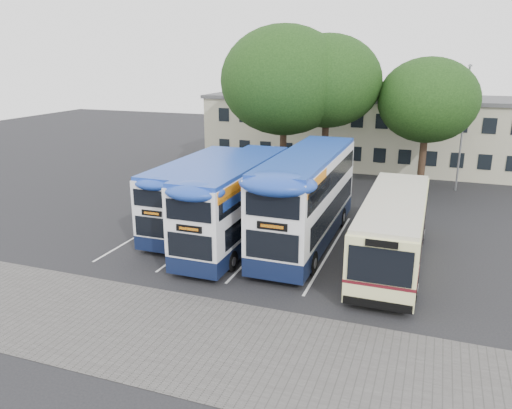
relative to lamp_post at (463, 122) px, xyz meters
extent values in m
plane|color=black|center=(-6.00, -19.97, -5.08)|extent=(120.00, 120.00, 0.00)
cube|color=#595654|center=(-8.00, -24.97, -5.08)|extent=(40.00, 6.00, 0.01)
cube|color=silver|center=(-16.75, -14.97, -5.08)|extent=(0.12, 11.00, 0.01)
cube|color=silver|center=(-13.25, -14.97, -5.08)|extent=(0.12, 11.00, 0.01)
cube|color=silver|center=(-9.75, -14.97, -5.08)|extent=(0.12, 11.00, 0.01)
cube|color=silver|center=(-6.25, -14.97, -5.08)|extent=(0.12, 11.00, 0.01)
cube|color=silver|center=(-2.75, -14.97, -5.08)|extent=(0.12, 11.00, 0.01)
cube|color=beige|center=(-6.00, 7.03, -2.08)|extent=(32.00, 8.00, 6.00)
cube|color=#4C4C4F|center=(-6.00, 7.03, 0.97)|extent=(32.40, 8.40, 0.30)
cube|color=black|center=(-6.00, 3.01, -3.38)|extent=(30.00, 0.06, 1.20)
cube|color=black|center=(-6.00, 3.01, -0.58)|extent=(30.00, 0.06, 1.20)
cylinder|color=gray|center=(0.00, 0.03, -0.58)|extent=(0.14, 0.14, 9.00)
cube|color=gray|center=(0.00, 0.03, 3.92)|extent=(0.12, 0.80, 0.12)
cube|color=gray|center=(0.00, -0.37, 3.87)|extent=(0.25, 0.50, 0.12)
cylinder|color=black|center=(-12.37, -3.50, -2.18)|extent=(0.50, 0.50, 5.82)
ellipsoid|color=black|center=(-12.37, -3.50, 2.83)|extent=(9.17, 9.17, 7.80)
cylinder|color=black|center=(-9.48, -2.36, -2.19)|extent=(0.50, 0.50, 5.78)
ellipsoid|color=black|center=(-9.48, -2.36, 2.78)|extent=(7.80, 7.80, 6.63)
cylinder|color=black|center=(-2.51, -1.48, -2.64)|extent=(0.50, 0.50, 4.88)
ellipsoid|color=black|center=(-2.51, -1.48, 1.55)|extent=(6.93, 6.93, 5.89)
cube|color=#0E1735|center=(-14.24, -14.19, -4.45)|extent=(2.26, 9.51, 0.72)
cube|color=white|center=(-14.24, -14.19, -2.68)|extent=(2.26, 9.51, 2.81)
cube|color=#1C3FA9|center=(-14.24, -14.19, -1.24)|extent=(2.22, 9.32, 0.27)
cube|color=black|center=(-14.24, -13.91, -3.45)|extent=(2.30, 8.42, 0.91)
cube|color=black|center=(-14.24, -14.19, -2.05)|extent=(2.30, 8.97, 0.82)
cube|color=orange|center=(-13.10, -17.31, -1.55)|extent=(0.02, 2.90, 0.50)
cube|color=black|center=(-14.24, -18.97, -2.77)|extent=(1.09, 0.06, 0.27)
cylinder|color=black|center=(-15.26, -11.42, -4.63)|extent=(0.27, 0.91, 0.91)
cylinder|color=black|center=(-13.22, -11.42, -4.63)|extent=(0.27, 0.91, 0.91)
cylinder|color=black|center=(-15.26, -17.31, -4.63)|extent=(0.27, 0.91, 0.91)
cylinder|color=black|center=(-13.22, -17.31, -4.63)|extent=(0.27, 0.91, 0.91)
cube|color=#B40C20|center=(-13.09, -13.05, -2.05)|extent=(0.02, 3.62, 0.77)
cube|color=#0E1735|center=(-11.18, -15.71, -4.39)|extent=(2.49, 10.48, 0.80)
cube|color=white|center=(-11.18, -15.71, -2.44)|extent=(2.49, 10.48, 3.09)
cube|color=#1C3FA9|center=(-11.18, -15.71, -0.84)|extent=(2.44, 10.27, 0.30)
cube|color=black|center=(-11.18, -15.41, -3.29)|extent=(2.53, 9.28, 1.00)
cube|color=black|center=(-11.18, -15.71, -1.74)|extent=(2.53, 9.88, 0.90)
cube|color=orange|center=(-9.92, -19.15, -1.19)|extent=(0.02, 3.19, 0.55)
cube|color=black|center=(-11.18, -20.98, -2.54)|extent=(1.20, 0.06, 0.30)
cylinder|color=black|center=(-12.31, -12.67, -4.59)|extent=(0.30, 1.00, 1.00)
cylinder|color=black|center=(-10.05, -12.67, -4.59)|extent=(0.30, 1.00, 1.00)
cylinder|color=black|center=(-12.31, -19.15, -4.59)|extent=(0.30, 1.00, 1.00)
cylinder|color=black|center=(-10.05, -19.15, -4.59)|extent=(0.30, 1.00, 1.00)
cube|color=#0E1735|center=(-7.72, -14.39, -4.31)|extent=(2.76, 11.59, 0.88)
cube|color=white|center=(-7.72, -14.39, -2.16)|extent=(2.76, 11.59, 3.42)
cube|color=#1C3FA9|center=(-7.72, -14.39, -0.39)|extent=(2.70, 11.36, 0.33)
cube|color=black|center=(-7.72, -14.06, -3.10)|extent=(2.80, 10.27, 1.10)
cube|color=black|center=(-7.72, -14.39, -1.39)|extent=(2.80, 10.93, 0.99)
cube|color=orange|center=(-6.33, -18.20, -0.78)|extent=(0.02, 3.53, 0.61)
cube|color=black|center=(-7.72, -20.21, -2.27)|extent=(1.32, 0.06, 0.33)
cylinder|color=black|center=(-8.97, -11.02, -4.53)|extent=(0.33, 1.10, 1.10)
cylinder|color=black|center=(-6.48, -11.02, -4.53)|extent=(0.33, 1.10, 1.10)
cylinder|color=black|center=(-8.97, -18.20, -4.53)|extent=(0.33, 1.10, 1.10)
cylinder|color=black|center=(-6.48, -18.20, -4.53)|extent=(0.33, 1.10, 1.10)
cube|color=#F5F3A3|center=(-3.20, -15.65, -3.37)|extent=(2.72, 10.87, 2.77)
cube|color=beige|center=(-3.20, -15.65, -1.93)|extent=(2.61, 10.43, 0.22)
cube|color=black|center=(-3.20, -15.11, -2.91)|extent=(2.76, 8.69, 0.98)
cube|color=#591119|center=(-3.20, -15.65, -3.83)|extent=(2.75, 10.89, 0.13)
cube|color=black|center=(-3.20, -21.11, -3.02)|extent=(2.39, 0.06, 1.41)
cylinder|color=black|center=(-4.43, -19.35, -4.54)|extent=(0.33, 1.09, 1.09)
cylinder|color=black|center=(-1.97, -19.35, -4.54)|extent=(0.33, 1.09, 1.09)
cylinder|color=black|center=(-4.43, -12.40, -4.54)|extent=(0.33, 1.09, 1.09)
cylinder|color=black|center=(-1.97, -12.40, -4.54)|extent=(0.33, 1.09, 1.09)
camera|label=1|loc=(-1.67, -38.75, 4.46)|focal=35.00mm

